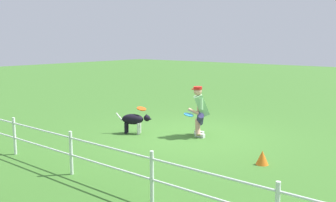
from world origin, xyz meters
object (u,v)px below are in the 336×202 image
object	(u,v)px
person	(200,110)
dog	(134,120)
frisbee_held	(189,115)
training_cone	(262,158)
frisbee_flying	(141,109)

from	to	relation	value
person	dog	xyz separation A→B (m)	(1.50, 0.88, -0.33)
dog	frisbee_held	size ratio (longest dim) A/B	3.62
dog	training_cone	xyz separation A→B (m)	(-3.80, 0.25, -0.23)
frisbee_flying	dog	bearing A→B (deg)	59.90
frisbee_flying	frisbee_held	world-z (taller)	frisbee_flying
dog	frisbee_flying	world-z (taller)	frisbee_flying
dog	person	bearing A→B (deg)	0.24
frisbee_flying	frisbee_held	size ratio (longest dim) A/B	1.04
frisbee_flying	training_cone	distance (m)	3.76
frisbee_held	training_cone	world-z (taller)	frisbee_held
dog	frisbee_flying	bearing A→B (deg)	29.80
person	training_cone	size ratio (longest dim) A/B	4.53
person	dog	bearing A→B (deg)	-8.20
dog	frisbee_flying	size ratio (longest dim) A/B	3.50
person	frisbee_flying	size ratio (longest dim) A/B	5.07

